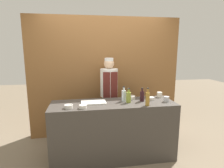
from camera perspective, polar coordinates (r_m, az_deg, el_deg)
ground_plane at (r=3.37m, az=0.38°, el=-21.16°), size 14.00×14.00×0.00m
cabinet_wall at (r=3.87m, az=-2.08°, el=2.09°), size 3.05×0.18×2.40m
counter at (r=3.15m, az=0.39°, el=-13.92°), size 1.97×0.63×0.94m
sauce_bowl_brown at (r=3.21m, az=11.74°, el=-4.29°), size 0.12×0.12×0.05m
sauce_bowl_yellow at (r=2.78m, az=-13.09°, el=-6.63°), size 0.12×0.12×0.05m
sauce_bowl_purple at (r=2.74m, az=-8.84°, el=-6.77°), size 0.11×0.11×0.05m
sauce_bowl_white at (r=3.21m, az=5.74°, el=-4.03°), size 0.16×0.16×0.05m
cutting_board at (r=2.99m, az=-5.67°, el=-5.57°), size 0.39×0.24×0.02m
bottle_vinegar at (r=2.86m, az=10.80°, el=-4.41°), size 0.06×0.06×0.28m
bottle_wine at (r=3.09m, az=9.15°, el=-3.62°), size 0.07×0.07×0.22m
bottle_oil at (r=2.99m, az=5.07°, el=-3.94°), size 0.08×0.08×0.23m
bottle_clear at (r=3.06m, az=3.61°, el=-3.47°), size 0.07×0.07×0.25m
cup_cream at (r=3.42m, az=14.27°, el=-3.16°), size 0.09×0.09×0.09m
cup_steel at (r=3.15m, az=16.25°, el=-4.45°), size 0.09×0.09×0.09m
chef_center at (r=3.61m, az=-0.89°, el=-3.79°), size 0.33×0.33×1.61m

